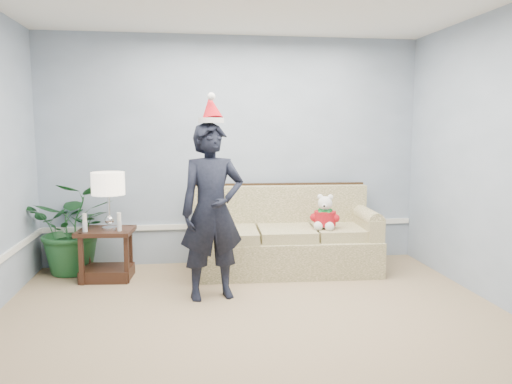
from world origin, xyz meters
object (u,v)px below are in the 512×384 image
Objects in this scene: sofa at (284,240)px; side_table at (107,260)px; table_lamp at (108,186)px; teddy_bear at (325,216)px; houseplant at (74,227)px; man at (212,211)px.

sofa is 3.46× the size of side_table.
table_lamp is at bearing -172.58° from sofa.
sofa is 0.56m from teddy_bear.
side_table is 2.43m from teddy_bear.
man is (1.49, -1.05, 0.32)m from houseplant.
side_table is 0.59× the size of houseplant.
side_table is (-1.97, -0.10, -0.13)m from sofa.
man reaches higher than table_lamp.
side_table is 0.99× the size of table_lamp.
table_lamp reaches higher than side_table.
sofa is at bearing 33.71° from man.
man reaches higher than sofa.
side_table is at bearing -174.08° from sofa.
sofa is 1.25× the size of man.
side_table is at bearing 135.36° from table_lamp.
houseplant is 2.65× the size of teddy_bear.
table_lamp is 0.59× the size of houseplant.
teddy_bear is at bearing -1.56° from table_lamp.
houseplant reaches higher than side_table.
sofa reaches higher than teddy_bear.
teddy_bear is at bearing 15.48° from man.
houseplant is 2.81m from teddy_bear.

